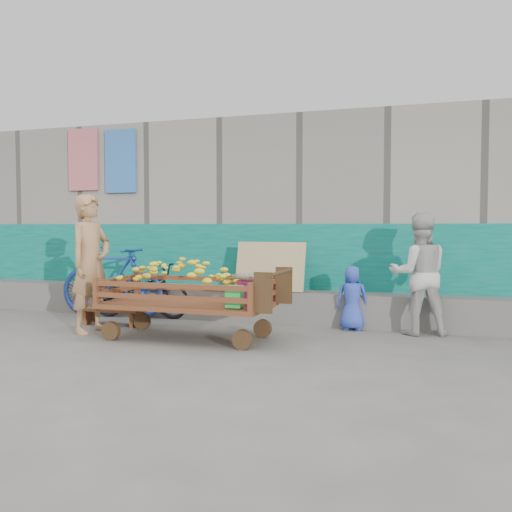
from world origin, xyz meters
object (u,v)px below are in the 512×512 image
(banana_cart, at_px, (185,287))
(child, at_px, (352,298))
(woman, at_px, (419,274))
(vendor_man, at_px, (91,264))
(bench, at_px, (112,313))
(bicycle_blue, at_px, (111,280))
(bicycle_dark, at_px, (141,291))

(banana_cart, height_order, child, banana_cart)
(banana_cart, relative_size, woman, 1.44)
(vendor_man, relative_size, child, 2.09)
(bench, bearing_deg, child, 12.28)
(vendor_man, distance_m, child, 3.42)
(bench, relative_size, bicycle_blue, 0.51)
(bench, height_order, bicycle_dark, bicycle_dark)
(banana_cart, bearing_deg, vendor_man, -179.44)
(banana_cart, height_order, woman, woman)
(banana_cart, xyz_separation_m, child, (1.83, 1.23, -0.21))
(vendor_man, height_order, bicycle_dark, vendor_man)
(vendor_man, bearing_deg, woman, -64.43)
(banana_cart, xyz_separation_m, bicycle_dark, (-1.32, 1.23, -0.23))
(bench, height_order, vendor_man, vendor_man)
(bicycle_dark, relative_size, bicycle_blue, 0.86)
(woman, distance_m, bicycle_dark, 4.01)
(banana_cart, bearing_deg, woman, 24.03)
(vendor_man, height_order, woman, vendor_man)
(banana_cart, height_order, bench, banana_cart)
(bicycle_blue, bearing_deg, child, -87.07)
(bicycle_blue, bearing_deg, woman, -87.56)
(child, bearing_deg, woman, 169.73)
(bench, relative_size, vendor_man, 0.52)
(vendor_man, relative_size, woman, 1.16)
(banana_cart, relative_size, vendor_man, 1.24)
(bench, distance_m, vendor_man, 0.90)
(bench, xyz_separation_m, vendor_man, (0.04, -0.55, 0.72))
(bicycle_dark, bearing_deg, banana_cart, -139.80)
(banana_cart, distance_m, bicycle_dark, 1.82)
(child, height_order, bicycle_dark, child)
(vendor_man, bearing_deg, banana_cart, -80.67)
(bench, bearing_deg, woman, 9.23)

